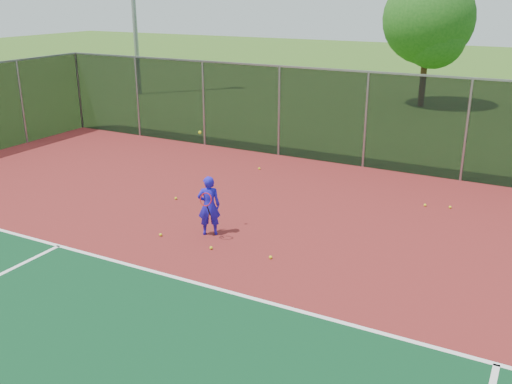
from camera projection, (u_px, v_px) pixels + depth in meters
court_apron at (347, 363)px, 8.59m from camera, size 30.00×20.00×0.02m
fence_back at (467, 129)px, 16.40m from camera, size 30.00×0.06×3.03m
tennis_player at (209, 205)px, 12.92m from camera, size 0.61×0.69×2.39m
practice_ball_0 at (161, 235)px, 13.02m from camera, size 0.07×0.07×0.07m
practice_ball_2 at (450, 207)px, 14.70m from camera, size 0.07×0.07×0.07m
practice_ball_3 at (176, 198)px, 15.33m from camera, size 0.07×0.07×0.07m
practice_ball_4 at (211, 248)px, 12.36m from camera, size 0.07×0.07×0.07m
practice_ball_5 at (425, 205)px, 14.84m from camera, size 0.07×0.07×0.07m
practice_ball_6 at (259, 169)px, 17.92m from camera, size 0.07×0.07×0.07m
practice_ball_7 at (271, 257)px, 11.92m from camera, size 0.07×0.07×0.07m
tree_back_left at (430, 23)px, 26.64m from camera, size 4.27×4.27×6.26m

